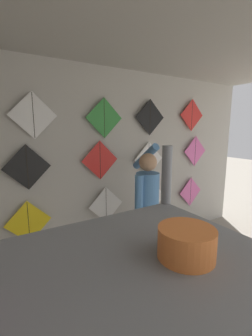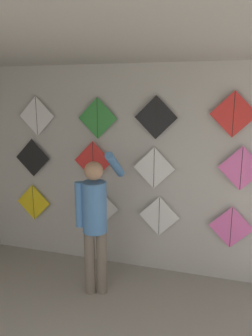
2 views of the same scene
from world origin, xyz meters
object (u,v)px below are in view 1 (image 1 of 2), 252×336
Objects in this scene: kite_4 at (27,167)px; shopkeeper at (147,206)px; kite_0 at (28,222)px; kite_10 at (150,117)px; kite_1 at (106,207)px; kite_9 at (104,118)px; kite_3 at (190,192)px; kite_8 at (33,115)px; kite_5 at (100,160)px; kite_6 at (149,159)px; kite_7 at (195,151)px; kite_2 at (152,197)px; kite_11 at (192,115)px.

shopkeeper is at bearing -29.01° from kite_4.
kite_0 is 0.69m from kite_4.
kite_4 is at bearing 180.00° from kite_10.
kite_1 is 1.25× the size of kite_9.
kite_3 is 1.00× the size of kite_8.
kite_9 is at bearing 0.00° from kite_5.
kite_9 is (-0.78, 0.00, 0.63)m from kite_6.
kite_7 reaches higher than kite_1.
kite_9 reaches higher than kite_2.
kite_0 is 1.96m from kite_6.
kite_0 is 1.07m from kite_1.
kite_10 is (0.79, 0.00, 0.03)m from kite_9.
kite_9 is 1.00× the size of kite_10.
kite_5 is at bearing 180.00° from kite_3.
kite_7 is (2.89, 0.00, 0.04)m from kite_4.
kite_10 is 0.93m from kite_11.
kite_7 is at bearing 0.02° from kite_1.
kite_11 reaches higher than kite_2.
kite_9 is at bearing 0.00° from kite_4.
kite_1 is (-0.22, 0.70, -0.19)m from shopkeeper.
kite_7 reaches higher than kite_5.
shopkeeper is 0.92m from kite_5.
kite_0 is at bearing 180.00° from kite_8.
kite_0 is 2.28m from kite_10.
kite_7 is 1.00× the size of kite_9.
kite_3 is at bearing 0.00° from kite_11.
kite_2 is (1.93, 0.00, -0.00)m from kite_0.
kite_10 reaches higher than kite_0.
kite_9 is at bearing 180.00° from kite_3.
kite_10 is 1.00× the size of kite_11.
kite_9 is at bearing 180.00° from kite_7.
kite_4 is 1.19m from kite_9.
kite_9 is (-0.87, 0.00, 1.29)m from kite_2.
kite_10 is (-0.07, 0.00, 1.32)m from kite_2.
kite_1 is 1.25× the size of kite_3.
kite_8 is at bearing 180.00° from kite_6.
kite_7 is at bearing 0.00° from kite_8.
kite_4 is at bearing 180.00° from kite_2.
kite_9 reaches higher than shopkeeper.
kite_6 reaches higher than kite_2.
kite_3 is 1.00× the size of kite_10.
kite_4 is 0.96m from kite_5.
shopkeeper reaches higher than kite_2.
kite_8 reaches higher than kite_2.
kite_1 is 1.53m from kite_10.
kite_4 is 1.00× the size of kite_7.
kite_0 is at bearing 180.00° from kite_11.
kite_2 is 1.00× the size of kite_8.
kite_4 reaches higher than kite_3.
shopkeeper is 3.21× the size of kite_9.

